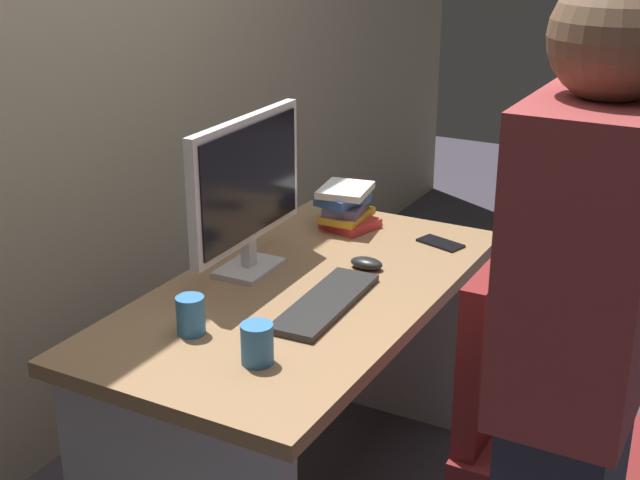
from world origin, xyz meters
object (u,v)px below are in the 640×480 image
object	(u,v)px
book_stack	(346,207)
keyboard	(326,303)
desk	(305,360)
cell_phone	(440,243)
mouse	(367,263)
cup_near_keyboard	(257,344)
person_at_desk	(571,401)
office_chair	(537,460)
monitor	(247,187)
handbag	(519,396)
cup_by_monitor	(191,315)

from	to	relation	value
book_stack	keyboard	bearing A→B (deg)	-158.06
desk	cell_phone	distance (m)	0.58
mouse	cup_near_keyboard	distance (m)	0.63
person_at_desk	book_stack	size ratio (longest dim) A/B	7.90
office_chair	book_stack	xyz separation A→B (m)	(0.55, 0.82, 0.37)
office_chair	monitor	world-z (taller)	monitor
mouse	handbag	size ratio (longest dim) A/B	0.26
cell_phone	person_at_desk	bearing A→B (deg)	-129.01
desk	cup_by_monitor	bearing A→B (deg)	164.13
book_stack	person_at_desk	bearing A→B (deg)	-134.03
cup_by_monitor	book_stack	bearing A→B (deg)	0.58
desk	office_chair	world-z (taller)	office_chair
person_at_desk	keyboard	world-z (taller)	person_at_desk
keyboard	cell_phone	xyz separation A→B (m)	(0.57, -0.10, -0.01)
person_at_desk	book_stack	distance (m)	1.33
handbag	mouse	bearing A→B (deg)	144.80
cell_phone	office_chair	bearing A→B (deg)	-121.31
desk	cell_phone	world-z (taller)	cell_phone
desk	person_at_desk	bearing A→B (deg)	-117.48
desk	keyboard	size ratio (longest dim) A/B	3.18
monitor	book_stack	distance (m)	0.50
monitor	mouse	distance (m)	0.42
handbag	office_chair	bearing A→B (deg)	-161.79
mouse	book_stack	size ratio (longest dim) A/B	0.48
office_chair	cup_by_monitor	bearing A→B (deg)	111.67
keyboard	mouse	world-z (taller)	mouse
desk	monitor	world-z (taller)	monitor
cell_phone	handbag	world-z (taller)	cell_phone
keyboard	mouse	bearing A→B (deg)	0.52
cup_near_keyboard	cell_phone	size ratio (longest dim) A/B	0.69
cup_near_keyboard	book_stack	world-z (taller)	book_stack
cup_near_keyboard	book_stack	xyz separation A→B (m)	(0.92, 0.23, 0.02)
person_at_desk	monitor	xyz separation A→B (m)	(0.46, 1.04, 0.15)
office_chair	keyboard	xyz separation A→B (m)	(-0.02, 0.59, 0.31)
office_chair	mouse	world-z (taller)	office_chair
desk	person_at_desk	size ratio (longest dim) A/B	0.84
office_chair	handbag	size ratio (longest dim) A/B	2.49
cup_by_monitor	desk	bearing A→B (deg)	-15.87
mouse	cup_by_monitor	distance (m)	0.62
monitor	keyboard	xyz separation A→B (m)	(-0.11, -0.31, -0.25)
cup_near_keyboard	book_stack	size ratio (longest dim) A/B	0.48
mouse	keyboard	bearing A→B (deg)	-176.63
desk	office_chair	xyz separation A→B (m)	(-0.06, -0.70, -0.07)
desk	person_at_desk	world-z (taller)	person_at_desk
monitor	cup_by_monitor	xyz separation A→B (m)	(-0.41, -0.09, -0.21)
desk	keyboard	bearing A→B (deg)	-125.86
desk	cup_near_keyboard	world-z (taller)	cup_near_keyboard
mouse	handbag	distance (m)	0.87
cup_near_keyboard	handbag	bearing A→B (deg)	-16.33
mouse	cup_near_keyboard	xyz separation A→B (m)	(-0.63, -0.02, 0.03)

